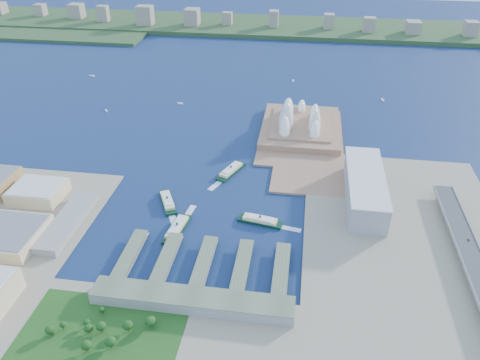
% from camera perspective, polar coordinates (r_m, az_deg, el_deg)
% --- Properties ---
extents(ground, '(3000.00, 3000.00, 0.00)m').
position_cam_1_polar(ground, '(580.58, -4.16, -5.36)').
color(ground, '#101F4B').
rests_on(ground, ground).
extents(east_land, '(240.00, 500.00, 3.00)m').
position_cam_1_polar(east_land, '(546.40, 20.48, -10.27)').
color(east_land, gray).
rests_on(east_land, ground).
extents(peninsula, '(135.00, 220.00, 3.00)m').
position_cam_1_polar(peninsula, '(791.30, 7.49, 5.36)').
color(peninsula, '#936B50').
rests_on(peninsula, ground).
extents(far_shore, '(2200.00, 260.00, 12.00)m').
position_cam_1_polar(far_shore, '(1475.50, 4.18, 18.17)').
color(far_shore, '#2D4926').
rests_on(far_shore, ground).
extents(opera_house, '(134.00, 180.00, 58.00)m').
position_cam_1_polar(opera_house, '(796.70, 7.51, 7.97)').
color(opera_house, white).
rests_on(opera_house, peninsula).
extents(toaster_building, '(45.00, 155.00, 35.00)m').
position_cam_1_polar(toaster_building, '(630.17, 14.97, -0.93)').
color(toaster_building, gray).
rests_on(toaster_building, east_land).
extents(expressway, '(26.00, 340.00, 11.85)m').
position_cam_1_polar(expressway, '(552.09, 26.95, -10.53)').
color(expressway, gray).
rests_on(expressway, east_land).
extents(ferry_wharves, '(184.00, 90.00, 9.30)m').
position_cam_1_polar(ferry_wharves, '(518.63, -4.39, -10.03)').
color(ferry_wharves, '#56624A').
rests_on(ferry_wharves, ground).
extents(terminal_building, '(200.00, 28.00, 12.00)m').
position_cam_1_polar(terminal_building, '(473.60, -5.87, -14.41)').
color(terminal_building, gray).
rests_on(terminal_building, south_land).
extents(park, '(150.00, 110.00, 16.00)m').
position_cam_1_polar(park, '(459.34, -17.16, -17.60)').
color(park, '#194714').
rests_on(park, south_land).
extents(far_skyline, '(1900.00, 140.00, 55.00)m').
position_cam_1_polar(far_skyline, '(1448.59, 4.16, 19.28)').
color(far_skyline, gray).
rests_on(far_skyline, far_shore).
extents(ferry_a, '(38.19, 57.50, 10.77)m').
position_cam_1_polar(ferry_a, '(619.37, -8.84, -2.43)').
color(ferry_a, black).
rests_on(ferry_a, ground).
extents(ferry_b, '(37.11, 60.81, 11.27)m').
position_cam_1_polar(ferry_b, '(679.13, -1.11, 1.32)').
color(ferry_b, black).
rests_on(ferry_b, ground).
extents(ferry_c, '(23.13, 61.39, 11.32)m').
position_cam_1_polar(ferry_c, '(570.09, -7.69, -5.68)').
color(ferry_c, black).
rests_on(ferry_c, ground).
extents(ferry_d, '(57.47, 23.90, 10.56)m').
position_cam_1_polar(ferry_d, '(578.56, 2.47, -4.79)').
color(ferry_d, black).
rests_on(ferry_d, ground).
extents(boat_a, '(9.06, 11.67, 2.31)m').
position_cam_1_polar(boat_a, '(916.93, -15.98, 8.15)').
color(boat_a, white).
rests_on(boat_a, ground).
extents(boat_b, '(10.54, 4.15, 2.80)m').
position_cam_1_polar(boat_b, '(921.48, -7.34, 9.27)').
color(boat_b, white).
rests_on(boat_b, ground).
extents(boat_c, '(5.74, 13.81, 3.01)m').
position_cam_1_polar(boat_c, '(971.80, 17.00, 9.35)').
color(boat_c, white).
rests_on(boat_c, ground).
extents(boat_d, '(14.22, 5.55, 2.35)m').
position_cam_1_polar(boat_d, '(1113.74, -17.59, 12.04)').
color(boat_d, white).
rests_on(boat_d, ground).
extents(boat_e, '(5.31, 11.43, 2.70)m').
position_cam_1_polar(boat_e, '(1039.45, 6.48, 11.95)').
color(boat_e, white).
rests_on(boat_e, ground).
extents(car_c, '(1.80, 4.44, 1.29)m').
position_cam_1_polar(car_c, '(589.82, 26.13, -6.53)').
color(car_c, slate).
rests_on(car_c, expressway).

